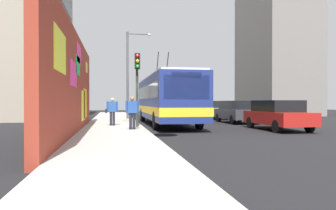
% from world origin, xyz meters
% --- Properties ---
extents(ground_plane, '(80.00, 80.00, 0.00)m').
position_xyz_m(ground_plane, '(0.00, 0.00, 0.00)').
color(ground_plane, black).
extents(sidewalk_slab, '(48.00, 3.20, 0.15)m').
position_xyz_m(sidewalk_slab, '(0.00, 1.60, 0.07)').
color(sidewalk_slab, '#ADA8A0').
rests_on(sidewalk_slab, ground_plane).
extents(graffiti_wall, '(15.19, 0.32, 4.54)m').
position_xyz_m(graffiti_wall, '(-3.40, 3.35, 2.27)').
color(graffiti_wall, maroon).
rests_on(graffiti_wall, ground_plane).
extents(building_far_left, '(12.18, 6.48, 20.07)m').
position_xyz_m(building_far_left, '(12.49, 9.20, 10.04)').
color(building_far_left, '#9E937F').
rests_on(building_far_left, ground_plane).
extents(building_far_right, '(9.84, 6.14, 17.74)m').
position_xyz_m(building_far_right, '(16.22, -17.00, 8.87)').
color(building_far_right, gray).
rests_on(building_far_right, ground_plane).
extents(city_bus, '(11.70, 2.65, 4.93)m').
position_xyz_m(city_bus, '(2.43, -1.80, 1.76)').
color(city_bus, navy).
rests_on(city_bus, ground_plane).
extents(parked_car_red, '(4.52, 1.95, 1.58)m').
position_xyz_m(parked_car_red, '(-2.38, -7.00, 0.84)').
color(parked_car_red, '#B21E19').
rests_on(parked_car_red, ground_plane).
extents(parked_car_dark_gray, '(4.38, 1.89, 1.58)m').
position_xyz_m(parked_car_dark_gray, '(3.36, -7.00, 0.83)').
color(parked_car_dark_gray, '#38383D').
rests_on(parked_car_dark_gray, ground_plane).
extents(parked_car_champagne, '(4.92, 1.90, 1.58)m').
position_xyz_m(parked_car_champagne, '(9.24, -7.00, 0.84)').
color(parked_car_champagne, '#C6B793').
rests_on(parked_car_champagne, ground_plane).
extents(parked_car_navy, '(4.43, 1.85, 1.58)m').
position_xyz_m(parked_car_navy, '(14.45, -7.00, 0.83)').
color(parked_car_navy, navy).
rests_on(parked_car_navy, ground_plane).
extents(pedestrian_midblock, '(0.22, 0.72, 1.58)m').
position_xyz_m(pedestrian_midblock, '(0.35, 1.68, 1.06)').
color(pedestrian_midblock, '#1E1E2D').
rests_on(pedestrian_midblock, sidewalk_slab).
extents(pedestrian_at_curb, '(0.22, 0.66, 1.61)m').
position_xyz_m(pedestrian_at_curb, '(-2.41, 0.71, 1.09)').
color(pedestrian_at_curb, '#1E1E2D').
rests_on(pedestrian_at_curb, sidewalk_slab).
extents(traffic_light, '(0.49, 0.28, 3.96)m').
position_xyz_m(traffic_light, '(-0.95, 0.35, 2.83)').
color(traffic_light, '#2D382D').
rests_on(traffic_light, sidewalk_slab).
extents(street_lamp, '(0.44, 1.98, 7.02)m').
position_xyz_m(street_lamp, '(7.89, 0.23, 4.18)').
color(street_lamp, '#4C4C51').
rests_on(street_lamp, sidewalk_slab).
extents(curbside_puddle, '(1.30, 1.30, 0.00)m').
position_xyz_m(curbside_puddle, '(-3.91, -0.60, 0.00)').
color(curbside_puddle, black).
rests_on(curbside_puddle, ground_plane).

